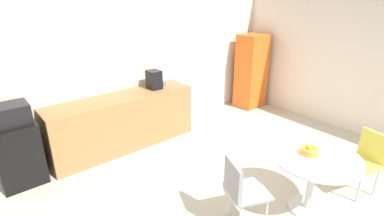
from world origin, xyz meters
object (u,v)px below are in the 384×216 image
Objects in this scene: locker_cabinet at (251,71)px; round_table at (314,168)px; coffee_maker at (154,80)px; chair_gray at (240,186)px; chair_yellow at (367,156)px; mug_white at (163,83)px; mini_fridge at (18,153)px; fruit_bowl at (310,150)px; microwave at (8,115)px.

locker_cabinet is 1.62× the size of round_table.
chair_gray is at bearing -102.00° from coffee_maker.
mug_white is (-1.01, 3.10, 0.43)m from chair_yellow.
coffee_maker reaches higher than chair_gray.
locker_cabinet reaches higher than chair_yellow.
round_table is at bearing -48.30° from mini_fridge.
locker_cabinet is at bearing 50.58° from fruit_bowl.
locker_cabinet is at bearing 66.62° from chair_yellow.
mini_fridge is 2.99m from chair_gray.
round_table is 2.88m from mug_white.
mini_fridge is 4.71m from locker_cabinet.
round_table is at bearing 164.40° from chair_yellow.
round_table is (-2.17, -2.73, -0.22)m from locker_cabinet.
coffee_maker is (-0.19, -0.02, 0.11)m from mug_white.
mini_fridge is at bearing 0.00° from microwave.
chair_yellow is (1.73, -0.61, 0.00)m from chair_gray.
chair_gray is (-3.02, -2.37, -0.29)m from locker_cabinet.
locker_cabinet reaches higher than coffee_maker.
mug_white reaches higher than chair_gray.
round_table is at bearing -80.63° from fruit_bowl.
locker_cabinet reaches higher than fruit_bowl.
microwave reaches higher than fruit_bowl.
chair_yellow is (-1.29, -2.98, -0.29)m from locker_cabinet.
microwave is 0.58× the size of chair_gray.
mini_fridge is 4.28× the size of fruit_bowl.
microwave is at bearing 180.00° from coffee_maker.
coffee_maker is (2.20, 0.00, 0.62)m from mini_fridge.
mug_white is 0.22m from coffee_maker.
fruit_bowl is (2.51, -2.76, 0.35)m from mini_fridge.
microwave is at bearing 178.78° from locker_cabinet.
chair_yellow is 4.06× the size of fruit_bowl.
mini_fridge is at bearing 178.78° from locker_cabinet.
fruit_bowl is at bearing -47.69° from mini_fridge.
microwave reaches higher than mug_white.
fruit_bowl is 0.64× the size of coffee_maker.
coffee_maker reaches higher than mini_fridge.
chair_gray is at bearing 160.59° from chair_yellow.
mini_fridge is 6.78× the size of mug_white.
mini_fridge is 4.59m from chair_yellow.
coffee_maker is at bearing 96.44° from round_table.
chair_yellow is at bearing -68.64° from coffee_maker.
fruit_bowl is (-2.18, -2.66, -0.02)m from locker_cabinet.
chair_gray is 2.63m from mug_white.
mini_fridge is 2.73× the size of coffee_maker.
locker_cabinet is (4.70, -0.10, 0.37)m from mini_fridge.
locker_cabinet reaches higher than mug_white.
chair_gray is at bearing -141.85° from locker_cabinet.
microwave reaches higher than round_table.
coffee_maker reaches higher than fruit_bowl.
chair_yellow is (3.41, -3.08, 0.08)m from mini_fridge.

